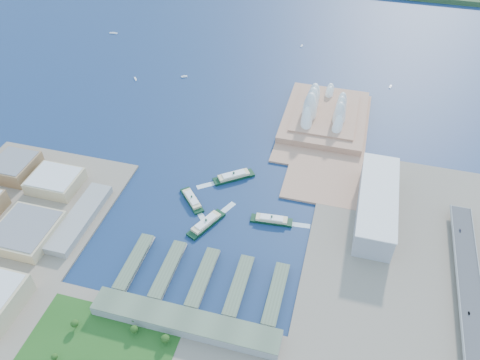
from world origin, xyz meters
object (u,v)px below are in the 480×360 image
(ferry_a, at_px, (192,199))
(ferry_d, at_px, (272,219))
(ferry_c, at_px, (206,222))
(car_c, at_px, (460,230))
(opera_house, at_px, (327,104))
(toaster_building, at_px, (376,204))
(car_b, at_px, (469,313))
(ferry_b, at_px, (234,175))

(ferry_a, relative_size, ferry_d, 0.97)
(ferry_c, relative_size, car_c, 11.42)
(opera_house, height_order, ferry_d, opera_house)
(opera_house, distance_m, toaster_building, 219.62)
(toaster_building, relative_size, ferry_c, 2.69)
(ferry_d, bearing_deg, car_b, -115.98)
(ferry_c, relative_size, ferry_d, 1.08)
(car_c, bearing_deg, ferry_d, -172.31)
(toaster_building, xyz_separation_m, ferry_a, (-236.43, -36.63, -15.59))
(ferry_d, distance_m, car_b, 243.22)
(ferry_d, bearing_deg, toaster_building, -75.34)
(ferry_a, height_order, ferry_c, ferry_c)
(ferry_c, height_order, car_c, car_c)
(ferry_c, distance_m, car_b, 311.14)
(ferry_d, bearing_deg, ferry_c, 104.84)
(car_b, bearing_deg, opera_house, -60.09)
(ferry_a, distance_m, ferry_c, 48.50)
(car_c, bearing_deg, car_b, -90.00)
(ferry_b, xyz_separation_m, car_b, (295.98, -155.02, 9.92))
(toaster_building, height_order, ferry_d, toaster_building)
(opera_house, relative_size, ferry_c, 3.12)
(toaster_building, distance_m, ferry_a, 239.76)
(toaster_building, relative_size, ferry_d, 2.90)
(car_b, bearing_deg, ferry_b, -27.64)
(ferry_b, relative_size, car_b, 14.98)
(ferry_a, bearing_deg, toaster_building, -33.66)
(opera_house, height_order, ferry_a, opera_house)
(opera_house, bearing_deg, ferry_d, -98.31)
(ferry_d, xyz_separation_m, car_b, (226.76, -87.32, 10.44))
(opera_house, distance_m, car_b, 383.43)
(car_b, bearing_deg, ferry_c, -10.95)
(ferry_d, distance_m, car_c, 229.06)
(opera_house, xyz_separation_m, car_c, (191.00, -214.11, -16.42))
(opera_house, relative_size, ferry_a, 3.46)
(opera_house, relative_size, toaster_building, 1.16)
(toaster_building, bearing_deg, ferry_c, -160.35)
(opera_house, xyz_separation_m, ferry_c, (-114.31, -272.97, -26.55))
(ferry_b, xyz_separation_m, ferry_c, (-9.33, -95.92, -0.13))
(toaster_building, xyz_separation_m, car_b, (101.00, -132.07, -5.00))
(car_c, bearing_deg, ferry_c, -169.09)
(ferry_b, height_order, car_c, car_c)
(ferry_a, xyz_separation_m, car_b, (337.43, -95.44, 10.58))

